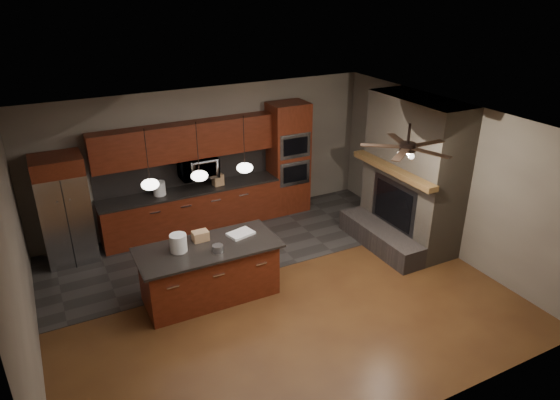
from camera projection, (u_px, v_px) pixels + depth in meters
ground at (274, 292)px, 8.18m from camera, size 7.00×7.00×0.00m
ceiling at (273, 126)px, 7.03m from camera, size 7.00×6.00×0.02m
back_wall at (207, 157)px, 10.03m from camera, size 7.00×0.02×2.80m
right_wall at (445, 176)px, 9.06m from camera, size 0.02×6.00×2.80m
left_wall at (19, 272)px, 6.14m from camera, size 0.02×6.00×2.80m
slate_tile_patch at (232, 243)px, 9.64m from camera, size 7.00×2.40×0.01m
fireplace_column at (410, 179)px, 9.24m from camera, size 1.30×2.10×2.80m
back_cabinetry at (190, 189)px, 9.84m from camera, size 3.59×0.64×2.20m
oven_tower at (288, 158)px, 10.58m from camera, size 0.80×0.63×2.38m
microwave at (198, 168)px, 9.76m from camera, size 0.73×0.41×0.50m
refrigerator at (65, 210)px, 8.73m from camera, size 0.84×0.75×1.98m
kitchen_island at (210, 272)px, 7.88m from camera, size 2.21×1.01×0.92m
white_bucket at (178, 243)px, 7.51m from camera, size 0.30×0.30×0.28m
paint_can at (218, 249)px, 7.52m from camera, size 0.17×0.17×0.11m
paint_tray at (241, 234)px, 8.03m from camera, size 0.46×0.37×0.04m
cardboard_box at (200, 236)px, 7.84m from camera, size 0.25×0.18×0.16m
counter_bucket at (159, 188)px, 9.49m from camera, size 0.27×0.27×0.27m
counter_box at (218, 180)px, 9.95m from camera, size 0.22×0.18×0.23m
pendant_left at (150, 184)px, 7.25m from camera, size 0.26×0.26×0.92m
pendant_center at (199, 176)px, 7.56m from camera, size 0.26×0.26×0.92m
pendant_right at (245, 168)px, 7.87m from camera, size 0.26×0.26×0.92m
ceiling_fan at (408, 147)px, 7.27m from camera, size 1.27×1.33×0.41m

